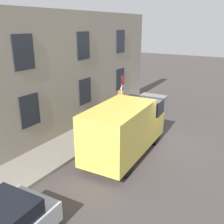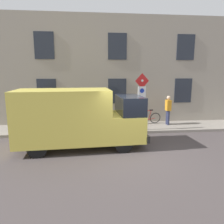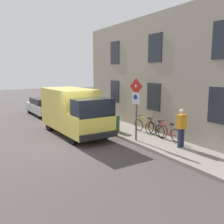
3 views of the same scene
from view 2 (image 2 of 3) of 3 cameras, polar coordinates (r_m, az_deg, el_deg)
The scene contains 10 objects.
ground_plane at distance 8.72m, azimuth 5.22°, elevation -10.65°, with size 80.00×80.00×0.00m, color #463E3E.
sidewalk_slab at distance 11.96m, azimuth 2.03°, elevation -4.36°, with size 2.17×17.14×0.14m, color gray.
building_facade at distance 12.97m, azimuth 1.24°, elevation 11.07°, with size 0.75×15.14×6.53m.
sign_post_stacked at distance 10.95m, azimuth 8.14°, elevation 4.92°, with size 0.20×0.55×2.90m.
delivery_van at distance 8.86m, azimuth -9.17°, elevation -1.39°, with size 2.28×5.43×2.50m.
bicycle_red at distance 12.72m, azimuth 9.58°, elevation -1.55°, with size 0.46×1.71×0.89m.
bicycle_black at distance 12.52m, azimuth 5.71°, elevation -1.65°, with size 0.46×1.71×0.89m.
bicycle_orange at distance 12.37m, azimuth 1.75°, elevation -1.75°, with size 0.47×1.71×0.89m.
pedestrian at distance 12.70m, azimuth 15.14°, elevation 0.78°, with size 0.40×0.26×1.72m.
litter_bin at distance 11.03m, azimuth -2.88°, elevation -2.86°, with size 0.44×0.44×0.90m, color #2D5133.
Camera 2 is at (-7.97, 1.61, 3.15)m, focal length 33.31 mm.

